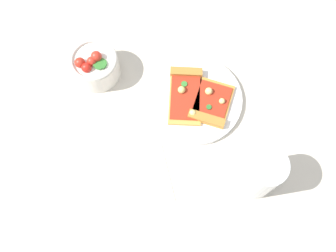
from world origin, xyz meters
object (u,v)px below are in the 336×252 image
at_px(plate, 192,99).
at_px(pizza_slice_near, 209,105).
at_px(salad_bowl, 94,66).
at_px(paper_napkin, 137,177).
at_px(soda_glass, 259,173).
at_px(pizza_slice_far, 184,92).

height_order(plate, pizza_slice_near, pizza_slice_near).
height_order(salad_bowl, paper_napkin, salad_bowl).
bearing_deg(salad_bowl, soda_glass, -33.02).
distance_m(pizza_slice_near, soda_glass, 0.20).
bearing_deg(salad_bowl, plate, -14.03).
height_order(pizza_slice_near, paper_napkin, pizza_slice_near).
bearing_deg(paper_napkin, soda_glass, 2.21).
height_order(pizza_slice_near, soda_glass, soda_glass).
bearing_deg(paper_napkin, pizza_slice_near, 48.67).
relative_size(plate, soda_glass, 1.72).
bearing_deg(pizza_slice_near, plate, 153.65).
relative_size(salad_bowl, paper_napkin, 0.78).
relative_size(pizza_slice_near, pizza_slice_far, 0.90).
relative_size(soda_glass, paper_napkin, 0.94).
relative_size(plate, pizza_slice_near, 1.78).
relative_size(pizza_slice_far, salad_bowl, 1.29).
height_order(plate, soda_glass, soda_glass).
bearing_deg(soda_glass, pizza_slice_near, 121.14).
relative_size(plate, pizza_slice_far, 1.61).
bearing_deg(salad_bowl, pizza_slice_far, -12.48).
bearing_deg(plate, pizza_slice_far, 150.89).
xyz_separation_m(salad_bowl, soda_glass, (0.37, -0.24, 0.03)).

